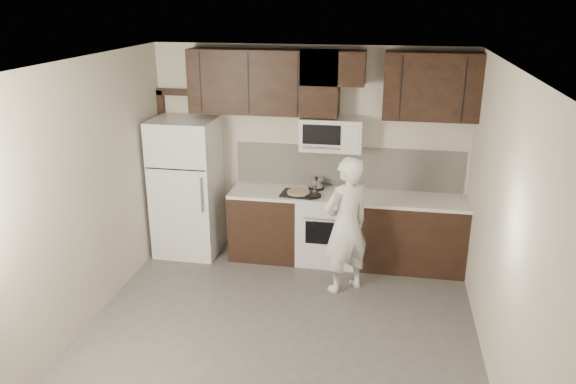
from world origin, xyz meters
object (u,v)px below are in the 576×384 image
(person, at_px, (346,225))
(microwave, at_px, (331,134))
(stove, at_px, (328,227))
(refrigerator, at_px, (187,187))

(person, bearing_deg, microwave, -111.72)
(microwave, bearing_deg, stove, -89.90)
(stove, height_order, microwave, microwave)
(microwave, height_order, refrigerator, microwave)
(stove, xyz_separation_m, refrigerator, (-1.85, -0.05, 0.44))
(microwave, bearing_deg, refrigerator, -174.85)
(refrigerator, bearing_deg, person, -18.08)
(microwave, relative_size, refrigerator, 0.42)
(stove, relative_size, refrigerator, 0.52)
(stove, height_order, refrigerator, refrigerator)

